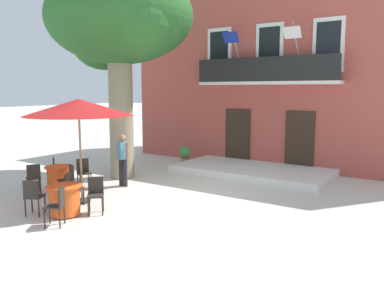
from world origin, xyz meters
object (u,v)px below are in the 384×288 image
cafe_chair_near_tree_2 (83,171)px  cafe_chair_near_tree_3 (57,169)px  cafe_chair_middle_3 (96,193)px  pedestrian_near_entrance (123,157)px  cafe_chair_middle_0 (72,187)px  cafe_chair_middle_2 (57,204)px  cafe_chair_near_tree_1 (68,178)px  ground_planter_left (185,154)px  cafe_table_near_tree (60,178)px  cafe_chair_near_tree_0 (34,177)px  plane_tree (118,24)px  cafe_chair_middle_1 (33,195)px  cafe_table_middle (64,200)px  cafe_umbrella (79,108)px

cafe_chair_near_tree_2 → cafe_chair_near_tree_3: same height
cafe_chair_middle_3 → pedestrian_near_entrance: bearing=119.3°
cafe_chair_middle_0 → pedestrian_near_entrance: pedestrian_near_entrance is taller
cafe_chair_middle_2 → pedestrian_near_entrance: size_ratio=0.54×
cafe_chair_near_tree_1 → pedestrian_near_entrance: 1.85m
ground_planter_left → pedestrian_near_entrance: size_ratio=0.46×
cafe_table_near_tree → cafe_chair_middle_3: 2.77m
cafe_chair_near_tree_3 → cafe_chair_middle_2: 4.08m
ground_planter_left → cafe_chair_middle_0: bearing=-82.2°
pedestrian_near_entrance → ground_planter_left: bearing=96.6°
cafe_chair_near_tree_0 → cafe_chair_near_tree_3: bearing=106.8°
cafe_chair_near_tree_1 → cafe_chair_near_tree_2: (-0.43, 0.94, 0.00)m
plane_tree → cafe_chair_middle_2: plane_tree is taller
cafe_chair_middle_2 → cafe_chair_middle_3: (0.00, 1.15, 0.00)m
cafe_chair_middle_1 → ground_planter_left: bearing=95.5°
cafe_chair_near_tree_3 → cafe_chair_middle_2: size_ratio=1.00×
cafe_table_middle → cafe_umbrella: bearing=117.8°
cafe_chair_near_tree_2 → cafe_chair_middle_1: (1.22, -2.63, 0.00)m
cafe_chair_near_tree_0 → cafe_chair_near_tree_1: size_ratio=1.00×
cafe_chair_near_tree_2 → cafe_table_middle: bearing=-50.2°
cafe_umbrella → pedestrian_near_entrance: size_ratio=1.73×
cafe_chair_middle_2 → cafe_chair_middle_3: bearing=89.8°
cafe_chair_middle_0 → cafe_chair_middle_3: 0.94m
cafe_chair_near_tree_1 → cafe_chair_near_tree_3: bearing=154.3°
cafe_chair_middle_1 → cafe_chair_middle_2: 1.11m
cafe_table_middle → pedestrian_near_entrance: 3.16m
cafe_chair_near_tree_0 → cafe_chair_near_tree_3: (-0.33, 1.10, 0.00)m
cafe_chair_near_tree_1 → cafe_chair_middle_3: size_ratio=1.00×
cafe_chair_middle_2 → cafe_umbrella: cafe_umbrella is taller
cafe_chair_middle_2 → cafe_chair_middle_3: 1.15m
plane_tree → cafe_chair_near_tree_1: bearing=-80.1°
cafe_table_near_tree → cafe_chair_near_tree_3: (-0.63, 0.41, 0.14)m
cafe_chair_near_tree_0 → cafe_chair_near_tree_2: 1.51m
cafe_table_near_tree → cafe_umbrella: 2.77m
cafe_chair_near_tree_1 → cafe_chair_near_tree_2: size_ratio=1.00×
cafe_chair_middle_2 → cafe_umbrella: 2.81m
cafe_chair_near_tree_2 → cafe_chair_middle_3: bearing=-35.0°
cafe_chair_near_tree_2 → cafe_umbrella: (1.30, -1.19, 2.08)m
cafe_chair_near_tree_2 → cafe_chair_middle_1: same height
cafe_chair_near_tree_1 → cafe_chair_middle_1: same height
plane_tree → pedestrian_near_entrance: size_ratio=4.20×
cafe_umbrella → cafe_chair_middle_3: bearing=-23.1°
cafe_chair_middle_2 → cafe_chair_near_tree_2: bearing=129.9°
cafe_chair_middle_0 → pedestrian_near_entrance: (-0.42, 2.38, 0.42)m
cafe_chair_near_tree_1 → ground_planter_left: cafe_chair_near_tree_1 is taller
cafe_table_near_tree → cafe_chair_near_tree_1: (0.71, -0.24, 0.14)m
cafe_chair_near_tree_2 → cafe_chair_middle_2: bearing=-50.1°
cafe_table_near_tree → cafe_chair_near_tree_2: 0.77m
cafe_chair_near_tree_0 → cafe_table_middle: (2.42, -0.81, -0.14)m
cafe_chair_near_tree_0 → cafe_chair_middle_1: (1.80, -1.25, 0.00)m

